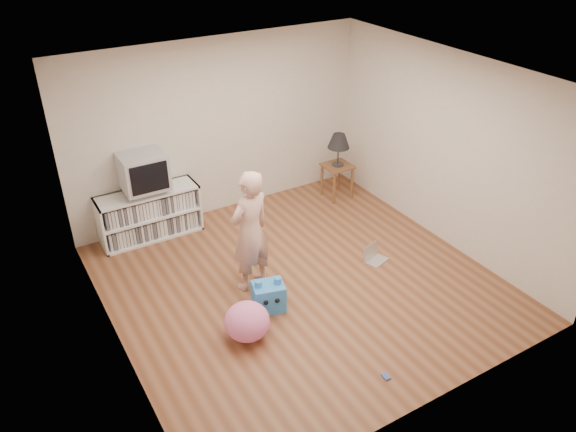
{
  "coord_description": "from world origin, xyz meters",
  "views": [
    {
      "loc": [
        -3.03,
        -4.78,
        4.27
      ],
      "look_at": [
        0.06,
        0.4,
        0.75
      ],
      "focal_mm": 35.0,
      "sensor_mm": 36.0,
      "label": 1
    }
  ],
  "objects_px": {
    "media_unit": "(149,214)",
    "laptop": "(374,256)",
    "plush_pink": "(247,322)",
    "dvd_deck": "(146,190)",
    "crt_tv": "(143,171)",
    "plush_blue": "(268,296)",
    "person": "(250,231)",
    "side_table": "(337,173)",
    "table_lamp": "(339,142)"
  },
  "relations": [
    {
      "from": "dvd_deck",
      "to": "person",
      "type": "height_order",
      "value": "person"
    },
    {
      "from": "dvd_deck",
      "to": "plush_blue",
      "type": "relative_size",
      "value": 1.07
    },
    {
      "from": "media_unit",
      "to": "table_lamp",
      "type": "xyz_separation_m",
      "value": [
        2.93,
        -0.39,
        0.59
      ]
    },
    {
      "from": "media_unit",
      "to": "plush_blue",
      "type": "bearing_deg",
      "value": -74.12
    },
    {
      "from": "table_lamp",
      "to": "laptop",
      "type": "relative_size",
      "value": 1.47
    },
    {
      "from": "dvd_deck",
      "to": "crt_tv",
      "type": "height_order",
      "value": "crt_tv"
    },
    {
      "from": "media_unit",
      "to": "crt_tv",
      "type": "xyz_separation_m",
      "value": [
        0.0,
        -0.02,
        0.67
      ]
    },
    {
      "from": "media_unit",
      "to": "plush_pink",
      "type": "distance_m",
      "value": 2.59
    },
    {
      "from": "crt_tv",
      "to": "media_unit",
      "type": "bearing_deg",
      "value": 90.0
    },
    {
      "from": "laptop",
      "to": "person",
      "type": "bearing_deg",
      "value": 151.42
    },
    {
      "from": "media_unit",
      "to": "plush_pink",
      "type": "relative_size",
      "value": 2.8
    },
    {
      "from": "plush_blue",
      "to": "laptop",
      "type": "bearing_deg",
      "value": 20.3
    },
    {
      "from": "media_unit",
      "to": "table_lamp",
      "type": "bearing_deg",
      "value": -7.49
    },
    {
      "from": "media_unit",
      "to": "laptop",
      "type": "distance_m",
      "value": 3.16
    },
    {
      "from": "dvd_deck",
      "to": "person",
      "type": "relative_size",
      "value": 0.29
    },
    {
      "from": "person",
      "to": "plush_blue",
      "type": "height_order",
      "value": "person"
    },
    {
      "from": "laptop",
      "to": "plush_blue",
      "type": "xyz_separation_m",
      "value": [
        -1.69,
        -0.16,
        0.12
      ]
    },
    {
      "from": "side_table",
      "to": "plush_pink",
      "type": "distance_m",
      "value": 3.5
    },
    {
      "from": "crt_tv",
      "to": "person",
      "type": "xyz_separation_m",
      "value": [
        0.69,
        -1.75,
        -0.24
      ]
    },
    {
      "from": "person",
      "to": "laptop",
      "type": "xyz_separation_m",
      "value": [
        1.65,
        -0.34,
        -0.73
      ]
    },
    {
      "from": "table_lamp",
      "to": "person",
      "type": "distance_m",
      "value": 2.64
    },
    {
      "from": "table_lamp",
      "to": "plush_pink",
      "type": "height_order",
      "value": "table_lamp"
    },
    {
      "from": "dvd_deck",
      "to": "plush_blue",
      "type": "height_order",
      "value": "dvd_deck"
    },
    {
      "from": "person",
      "to": "side_table",
      "type": "bearing_deg",
      "value": -163.46
    },
    {
      "from": "table_lamp",
      "to": "laptop",
      "type": "height_order",
      "value": "table_lamp"
    },
    {
      "from": "dvd_deck",
      "to": "plush_pink",
      "type": "distance_m",
      "value": 2.62
    },
    {
      "from": "media_unit",
      "to": "crt_tv",
      "type": "bearing_deg",
      "value": -90.0
    },
    {
      "from": "crt_tv",
      "to": "laptop",
      "type": "bearing_deg",
      "value": -41.78
    },
    {
      "from": "side_table",
      "to": "plush_pink",
      "type": "bearing_deg",
      "value": -141.19
    },
    {
      "from": "plush_blue",
      "to": "plush_pink",
      "type": "bearing_deg",
      "value": -130.23
    },
    {
      "from": "media_unit",
      "to": "dvd_deck",
      "type": "xyz_separation_m",
      "value": [
        0.0,
        -0.02,
        0.39
      ]
    },
    {
      "from": "dvd_deck",
      "to": "table_lamp",
      "type": "height_order",
      "value": "table_lamp"
    },
    {
      "from": "media_unit",
      "to": "table_lamp",
      "type": "relative_size",
      "value": 2.72
    },
    {
      "from": "media_unit",
      "to": "person",
      "type": "bearing_deg",
      "value": -68.64
    },
    {
      "from": "crt_tv",
      "to": "plush_pink",
      "type": "bearing_deg",
      "value": -85.26
    },
    {
      "from": "side_table",
      "to": "media_unit",
      "type": "bearing_deg",
      "value": 172.51
    },
    {
      "from": "side_table",
      "to": "laptop",
      "type": "bearing_deg",
      "value": -109.14
    },
    {
      "from": "table_lamp",
      "to": "plush_blue",
      "type": "relative_size",
      "value": 1.22
    },
    {
      "from": "dvd_deck",
      "to": "person",
      "type": "xyz_separation_m",
      "value": [
        0.69,
        -1.75,
        0.05
      ]
    },
    {
      "from": "crt_tv",
      "to": "plush_pink",
      "type": "xyz_separation_m",
      "value": [
        0.21,
        -2.55,
        -0.81
      ]
    },
    {
      "from": "media_unit",
      "to": "side_table",
      "type": "relative_size",
      "value": 2.55
    },
    {
      "from": "media_unit",
      "to": "plush_pink",
      "type": "bearing_deg",
      "value": -85.3
    },
    {
      "from": "crt_tv",
      "to": "laptop",
      "type": "height_order",
      "value": "crt_tv"
    },
    {
      "from": "table_lamp",
      "to": "side_table",
      "type": "bearing_deg",
      "value": 0.0
    },
    {
      "from": "media_unit",
      "to": "laptop",
      "type": "height_order",
      "value": "media_unit"
    },
    {
      "from": "dvd_deck",
      "to": "crt_tv",
      "type": "distance_m",
      "value": 0.29
    },
    {
      "from": "side_table",
      "to": "laptop",
      "type": "xyz_separation_m",
      "value": [
        -0.6,
        -1.72,
        -0.36
      ]
    },
    {
      "from": "plush_pink",
      "to": "crt_tv",
      "type": "bearing_deg",
      "value": 94.74
    },
    {
      "from": "plush_blue",
      "to": "media_unit",
      "type": "bearing_deg",
      "value": 120.62
    },
    {
      "from": "crt_tv",
      "to": "table_lamp",
      "type": "relative_size",
      "value": 1.17
    }
  ]
}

